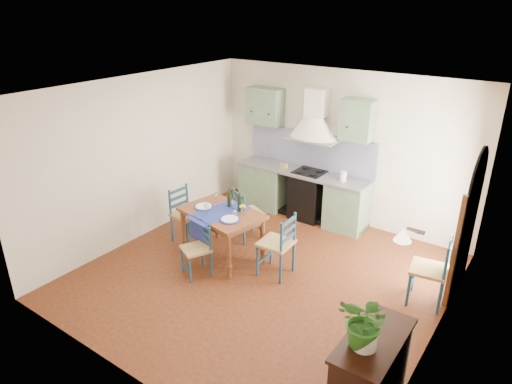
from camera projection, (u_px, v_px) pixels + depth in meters
floor at (262, 276)px, 6.95m from camera, size 5.00×5.00×0.00m
back_wall at (312, 164)px, 8.51m from camera, size 5.00×0.96×2.80m
right_wall at (453, 237)px, 5.31m from camera, size 0.26×5.00×2.80m
left_wall at (142, 158)px, 7.74m from camera, size 0.04×5.00×2.80m
ceiling at (264, 91)px, 5.86m from camera, size 5.00×5.00×0.01m
dining_table at (222, 217)px, 7.19m from camera, size 1.42×1.11×1.13m
chair_near at (198, 249)px, 6.84m from camera, size 0.53×0.53×0.84m
chair_far at (247, 214)px, 7.86m from camera, size 0.57×0.57×0.93m
chair_left at (186, 214)px, 7.80m from camera, size 0.48×0.48×0.96m
chair_right at (278, 244)px, 6.80m from camera, size 0.49×0.49×1.01m
chair_spare at (432, 271)px, 6.14m from camera, size 0.53×0.53×1.00m
sideboard at (369, 373)px, 4.48m from camera, size 0.50×1.05×0.94m
potted_plant at (366, 323)px, 4.11m from camera, size 0.58×0.53×0.53m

